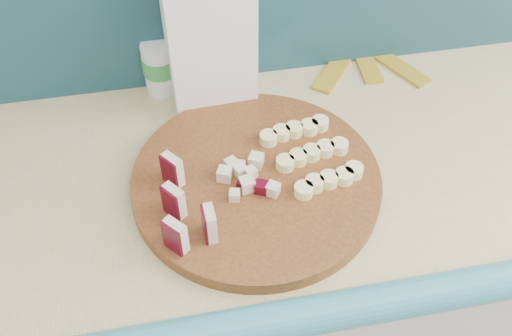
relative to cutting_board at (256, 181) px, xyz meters
The scene contains 8 objects.
kitchen_counter 0.48m from the cutting_board, 20.60° to the left, with size 2.20×0.63×0.91m.
cutting_board is the anchor object (origin of this frame).
apple_wedges 0.16m from the cutting_board, 152.80° to the right, with size 0.08×0.18×0.06m.
apple_chunks 0.04m from the cutting_board, 165.65° to the right, with size 0.07×0.08×0.02m.
banana_slices 0.11m from the cutting_board, 12.40° to the left, with size 0.16×0.18×0.02m.
flour_bag 0.29m from the cutting_board, 98.98° to the left, with size 0.16×0.11×0.28m, color white.
canister 0.33m from the cutting_board, 115.33° to the left, with size 0.07×0.07×0.11m.
banana_peel 0.43m from the cutting_board, 45.03° to the left, with size 0.26×0.22×0.01m.
Camera 1 is at (-0.12, 0.82, 1.68)m, focal length 40.00 mm.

